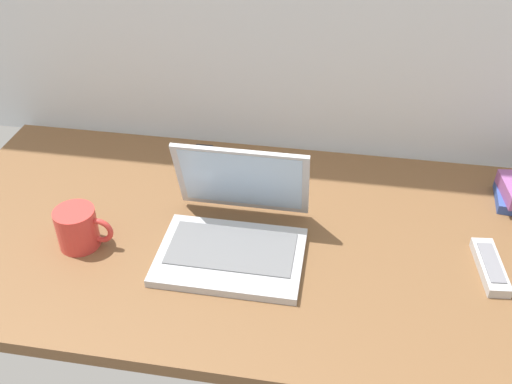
{
  "coord_description": "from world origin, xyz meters",
  "views": [
    {
      "loc": [
        0.13,
        -0.99,
        0.89
      ],
      "look_at": [
        -0.04,
        0.0,
        0.15
      ],
      "focal_mm": 40.92,
      "sensor_mm": 36.0,
      "label": 1
    }
  ],
  "objects_px": {
    "laptop": "(234,229)",
    "remote_control_far": "(198,163)",
    "remote_control_near": "(490,267)",
    "coffee_mug": "(78,228)"
  },
  "relations": [
    {
      "from": "coffee_mug",
      "to": "remote_control_near",
      "type": "xyz_separation_m",
      "value": [
        0.88,
        0.06,
        -0.04
      ]
    },
    {
      "from": "laptop",
      "to": "remote_control_near",
      "type": "bearing_deg",
      "value": 0.97
    },
    {
      "from": "coffee_mug",
      "to": "remote_control_far",
      "type": "height_order",
      "value": "coffee_mug"
    },
    {
      "from": "remote_control_far",
      "to": "remote_control_near",
      "type": "bearing_deg",
      "value": -21.73
    },
    {
      "from": "remote_control_near",
      "to": "remote_control_far",
      "type": "xyz_separation_m",
      "value": [
        -0.7,
        0.28,
        0.0
      ]
    },
    {
      "from": "laptop",
      "to": "coffee_mug",
      "type": "xyz_separation_m",
      "value": [
        -0.34,
        -0.05,
        0.0
      ]
    },
    {
      "from": "remote_control_near",
      "to": "coffee_mug",
      "type": "bearing_deg",
      "value": -175.84
    },
    {
      "from": "coffee_mug",
      "to": "remote_control_far",
      "type": "distance_m",
      "value": 0.39
    },
    {
      "from": "laptop",
      "to": "remote_control_far",
      "type": "distance_m",
      "value": 0.33
    },
    {
      "from": "laptop",
      "to": "remote_control_near",
      "type": "height_order",
      "value": "laptop"
    }
  ]
}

